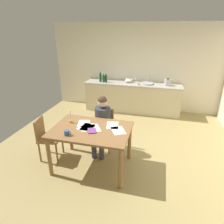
# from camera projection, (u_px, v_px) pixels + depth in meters

# --- Properties ---
(ground_plane) EXTENTS (5.20, 5.20, 0.04)m
(ground_plane) POSITION_uv_depth(u_px,v_px,m) (115.00, 150.00, 4.28)
(ground_plane) COLOR tan
(wall_back) EXTENTS (5.20, 0.12, 2.60)m
(wall_back) POSITION_uv_depth(u_px,v_px,m) (135.00, 68.00, 6.08)
(wall_back) COLOR silver
(wall_back) RESTS_ON ground
(kitchen_counter) EXTENTS (2.90, 0.64, 0.90)m
(kitchen_counter) POSITION_uv_depth(u_px,v_px,m) (132.00, 97.00, 6.09)
(kitchen_counter) COLOR beige
(kitchen_counter) RESTS_ON ground
(dining_table) EXTENTS (1.37, 0.96, 0.80)m
(dining_table) POSITION_uv_depth(u_px,v_px,m) (91.00, 134.00, 3.48)
(dining_table) COLOR olive
(dining_table) RESTS_ON ground
(chair_at_table) EXTENTS (0.40, 0.40, 0.86)m
(chair_at_table) POSITION_uv_depth(u_px,v_px,m) (104.00, 127.00, 4.21)
(chair_at_table) COLOR olive
(chair_at_table) RESTS_ON ground
(person_seated) EXTENTS (0.32, 0.59, 1.19)m
(person_seated) POSITION_uv_depth(u_px,v_px,m) (102.00, 121.00, 3.99)
(person_seated) COLOR #333842
(person_seated) RESTS_ON ground
(chair_side_empty) EXTENTS (0.46, 0.46, 0.85)m
(chair_side_empty) POSITION_uv_depth(u_px,v_px,m) (47.00, 137.00, 3.84)
(chair_side_empty) COLOR olive
(chair_side_empty) RESTS_ON ground
(coffee_mug) EXTENTS (0.12, 0.09, 0.09)m
(coffee_mug) POSITION_uv_depth(u_px,v_px,m) (67.00, 133.00, 3.22)
(coffee_mug) COLOR #33598C
(coffee_mug) RESTS_ON dining_table
(candlestick) EXTENTS (0.06, 0.06, 0.25)m
(candlestick) POSITION_uv_depth(u_px,v_px,m) (71.00, 119.00, 3.64)
(candlestick) COLOR gold
(candlestick) RESTS_ON dining_table
(book_magazine) EXTENTS (0.20, 0.23, 0.02)m
(book_magazine) POSITION_uv_depth(u_px,v_px,m) (92.00, 131.00, 3.36)
(book_magazine) COLOR #7B3B84
(book_magazine) RESTS_ON dining_table
(paper_letter) EXTENTS (0.27, 0.33, 0.00)m
(paper_letter) POSITION_uv_depth(u_px,v_px,m) (113.00, 125.00, 3.57)
(paper_letter) COLOR white
(paper_letter) RESTS_ON dining_table
(paper_bill) EXTENTS (0.32, 0.36, 0.00)m
(paper_bill) POSITION_uv_depth(u_px,v_px,m) (118.00, 130.00, 3.38)
(paper_bill) COLOR white
(paper_bill) RESTS_ON dining_table
(paper_envelope) EXTENTS (0.34, 0.36, 0.00)m
(paper_envelope) POSITION_uv_depth(u_px,v_px,m) (94.00, 128.00, 3.46)
(paper_envelope) COLOR white
(paper_envelope) RESTS_ON dining_table
(paper_receipt) EXTENTS (0.21, 0.30, 0.00)m
(paper_receipt) POSITION_uv_depth(u_px,v_px,m) (88.00, 127.00, 3.51)
(paper_receipt) COLOR white
(paper_receipt) RESTS_ON dining_table
(paper_notice) EXTENTS (0.27, 0.34, 0.00)m
(paper_notice) POSITION_uv_depth(u_px,v_px,m) (84.00, 123.00, 3.64)
(paper_notice) COLOR white
(paper_notice) RESTS_ON dining_table
(paper_flyer) EXTENTS (0.31, 0.35, 0.00)m
(paper_flyer) POSITION_uv_depth(u_px,v_px,m) (86.00, 127.00, 3.49)
(paper_flyer) COLOR white
(paper_flyer) RESTS_ON dining_table
(sink_unit) EXTENTS (0.36, 0.36, 0.24)m
(sink_unit) POSITION_uv_depth(u_px,v_px,m) (147.00, 83.00, 5.81)
(sink_unit) COLOR #B2B7BC
(sink_unit) RESTS_ON kitchen_counter
(bottle_oil) EXTENTS (0.07, 0.07, 0.30)m
(bottle_oil) POSITION_uv_depth(u_px,v_px,m) (100.00, 77.00, 6.05)
(bottle_oil) COLOR #194C23
(bottle_oil) RESTS_ON kitchen_counter
(bottle_vinegar) EXTENTS (0.07, 0.07, 0.25)m
(bottle_vinegar) POSITION_uv_depth(u_px,v_px,m) (104.00, 79.00, 6.01)
(bottle_vinegar) COLOR #194C23
(bottle_vinegar) RESTS_ON kitchen_counter
(bottle_wine_red) EXTENTS (0.07, 0.07, 0.25)m
(bottle_wine_red) POSITION_uv_depth(u_px,v_px,m) (106.00, 79.00, 6.00)
(bottle_wine_red) COLOR black
(bottle_wine_red) RESTS_ON kitchen_counter
(mixing_bowl) EXTENTS (0.22, 0.22, 0.10)m
(mixing_bowl) POSITION_uv_depth(u_px,v_px,m) (129.00, 81.00, 5.99)
(mixing_bowl) COLOR white
(mixing_bowl) RESTS_ON kitchen_counter
(stovetop_kettle) EXTENTS (0.18, 0.18, 0.22)m
(stovetop_kettle) POSITION_uv_depth(u_px,v_px,m) (168.00, 82.00, 5.65)
(stovetop_kettle) COLOR #B7BABF
(stovetop_kettle) RESTS_ON kitchen_counter
(wine_glass_near_sink) EXTENTS (0.07, 0.07, 0.15)m
(wine_glass_near_sink) POSITION_uv_depth(u_px,v_px,m) (136.00, 79.00, 6.00)
(wine_glass_near_sink) COLOR silver
(wine_glass_near_sink) RESTS_ON kitchen_counter
(wine_glass_by_kettle) EXTENTS (0.07, 0.07, 0.15)m
(wine_glass_by_kettle) POSITION_uv_depth(u_px,v_px,m) (132.00, 78.00, 6.02)
(wine_glass_by_kettle) COLOR silver
(wine_glass_by_kettle) RESTS_ON kitchen_counter
(wine_glass_back_left) EXTENTS (0.07, 0.07, 0.15)m
(wine_glass_back_left) POSITION_uv_depth(u_px,v_px,m) (129.00, 78.00, 6.04)
(wine_glass_back_left) COLOR silver
(wine_glass_back_left) RESTS_ON kitchen_counter
(wine_glass_back_right) EXTENTS (0.07, 0.07, 0.15)m
(wine_glass_back_right) POSITION_uv_depth(u_px,v_px,m) (127.00, 78.00, 6.06)
(wine_glass_back_right) COLOR silver
(wine_glass_back_right) RESTS_ON kitchen_counter
(teacup_on_counter) EXTENTS (0.12, 0.09, 0.09)m
(teacup_on_counter) POSITION_uv_depth(u_px,v_px,m) (137.00, 83.00, 5.73)
(teacup_on_counter) COLOR white
(teacup_on_counter) RESTS_ON kitchen_counter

